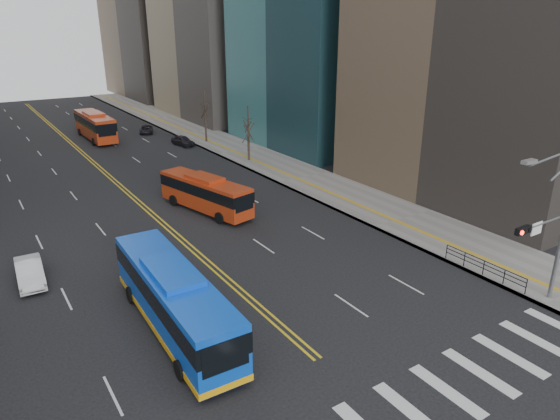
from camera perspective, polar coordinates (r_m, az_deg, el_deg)
name	(u,v)px	position (r m, az deg, el deg)	size (l,w,h in m)	color
sidewalk_right	(240,151)	(65.76, -4.60, 6.79)	(7.00, 130.00, 0.15)	gray
centerline	(83,153)	(69.26, -21.60, 6.06)	(0.55, 100.00, 0.01)	gold
signal_mast	(550,230)	(31.61, 28.51, -2.06)	(5.37, 0.37, 9.39)	slate
pedestrian_railing	(484,265)	(35.40, 22.27, -5.89)	(0.06, 6.06, 1.02)	black
street_trees	(44,158)	(47.38, -25.39, 5.40)	(35.20, 47.20, 7.60)	black
blue_bus	(174,298)	(27.64, -12.02, -9.77)	(3.16, 12.73, 3.67)	blue
red_bus_near	(205,192)	(44.30, -8.54, 2.09)	(4.68, 10.36, 3.23)	#B13312
red_bus_far	(95,124)	(76.87, -20.40, 9.17)	(3.17, 12.24, 3.85)	#B13312
car_white	(30,272)	(35.94, -26.68, -6.35)	(1.56, 4.47, 1.47)	silver
car_dark_mid	(183,141)	(69.67, -11.02, 7.78)	(1.61, 4.01, 1.36)	black
car_dark_far	(146,129)	(79.19, -15.05, 8.88)	(1.85, 4.02, 1.12)	black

